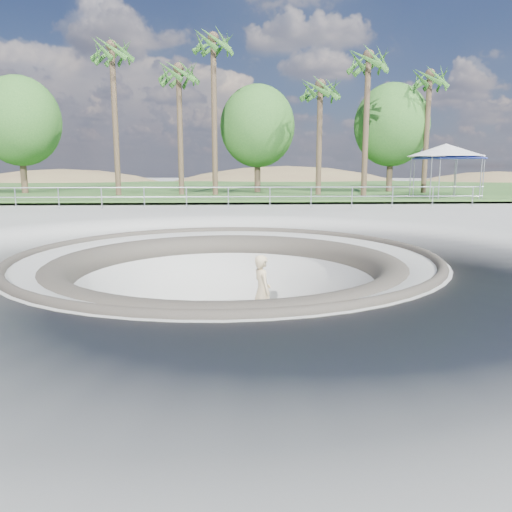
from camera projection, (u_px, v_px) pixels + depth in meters
name	position (u px, v px, depth m)	size (l,w,h in m)	color
ground	(226.00, 256.00, 12.23)	(180.00, 180.00, 0.00)	#9C9C97
skate_bowl	(227.00, 327.00, 12.55)	(14.00, 14.00, 4.10)	#9C9C97
grass_strip	(229.00, 188.00, 45.60)	(180.00, 36.00, 0.12)	#2C5522
distant_hills	(257.00, 233.00, 69.85)	(103.20, 45.00, 28.60)	brown
safety_railing	(228.00, 197.00, 23.90)	(25.00, 0.06, 1.03)	#94989C
skateboard	(262.00, 327.00, 12.55)	(0.81, 0.44, 0.08)	olive
skater	(262.00, 291.00, 12.38)	(0.67, 0.44, 1.83)	beige
canopy_white	(446.00, 150.00, 30.01)	(6.37, 6.37, 3.22)	#94989C
canopy_blue	(449.00, 153.00, 30.05)	(5.99, 5.99, 3.06)	#94989C
palm_a	(112.00, 55.00, 31.38)	(2.60, 2.60, 10.25)	brown
palm_b	(179.00, 76.00, 32.33)	(2.60, 2.60, 9.04)	brown
palm_c	(213.00, 48.00, 31.69)	(2.60, 2.60, 10.83)	brown
palm_d	(320.00, 91.00, 32.32)	(2.60, 2.60, 8.01)	brown
palm_e	(368.00, 64.00, 30.82)	(2.60, 2.60, 9.53)	brown
palm_f	(430.00, 81.00, 34.62)	(2.60, 2.60, 9.09)	brown
bushy_tree_left	(19.00, 121.00, 34.69)	(5.66, 5.15, 8.17)	brown
bushy_tree_mid	(258.00, 126.00, 35.96)	(5.39, 4.90, 7.77)	brown
bushy_tree_right	(392.00, 125.00, 36.91)	(5.57, 5.06, 8.03)	brown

